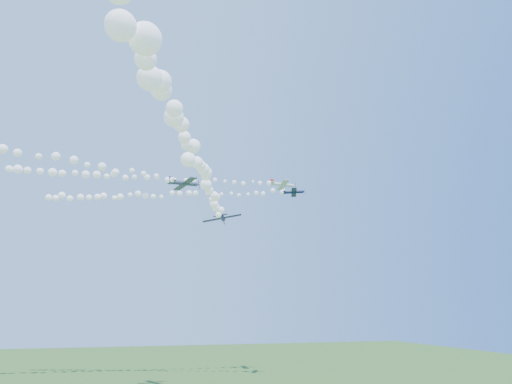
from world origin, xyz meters
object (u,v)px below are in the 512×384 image
object	(u,v)px
plane_navy	(294,192)
plane_grey	(185,183)
plane_white	(283,185)
plane_black	(222,218)

from	to	relation	value
plane_navy	plane_grey	xyz separation A→B (m)	(-29.44, -10.12, -2.96)
plane_navy	plane_grey	bearing A→B (deg)	-141.44
plane_white	plane_black	size ratio (longest dim) A/B	1.11
plane_navy	plane_black	distance (m)	36.90
plane_navy	plane_white	bearing A→B (deg)	110.91
plane_navy	plane_black	size ratio (longest dim) A/B	0.91
plane_white	plane_navy	bearing A→B (deg)	-83.99
plane_white	plane_grey	distance (m)	35.05
plane_white	plane_black	distance (m)	43.93
plane_white	plane_navy	xyz separation A→B (m)	(0.18, -7.79, -4.23)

